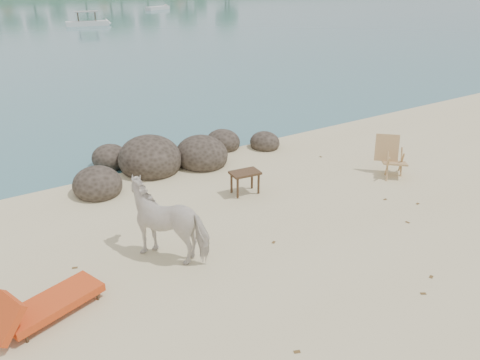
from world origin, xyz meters
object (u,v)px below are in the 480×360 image
object	(u,v)px
side_table	(245,184)
deck_chair	(395,158)
boulders	(167,159)
lounge_chair	(53,299)
cow	(170,220)

from	to	relation	value
side_table	deck_chair	bearing A→B (deg)	-11.12
side_table	deck_chair	xyz separation A→B (m)	(3.96, -1.26, 0.24)
boulders	lounge_chair	world-z (taller)	boulders
cow	deck_chair	distance (m)	6.64
boulders	cow	xyz separation A→B (m)	(-1.84, -4.13, 0.49)
cow	lounge_chair	xyz separation A→B (m)	(-2.35, -0.59, -0.45)
boulders	lounge_chair	xyz separation A→B (m)	(-4.20, -4.72, 0.04)
side_table	lounge_chair	xyz separation A→B (m)	(-5.03, -2.03, 0.00)
boulders	lounge_chair	size ratio (longest dim) A/B	3.35
lounge_chair	cow	bearing A→B (deg)	-4.47
cow	side_table	xyz separation A→B (m)	(2.68, 1.43, -0.45)
boulders	deck_chair	world-z (taller)	deck_chair
boulders	cow	size ratio (longest dim) A/B	3.68
cow	side_table	bearing A→B (deg)	169.69
cow	deck_chair	size ratio (longest dim) A/B	1.66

